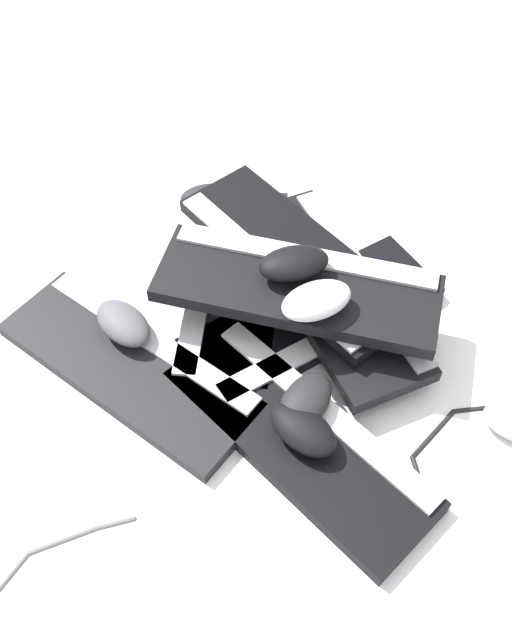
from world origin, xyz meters
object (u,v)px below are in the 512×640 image
object	(u,v)px
keyboard_1	(129,366)
mouse_7	(316,300)
keyboard_3	(314,319)
mouse_6	(303,429)
keyboard_5	(293,257)
mouse_5	(265,291)
keyboard_0	(234,281)
mouse_1	(294,263)
keyboard_4	(332,289)
keyboard_2	(299,437)
mouse_0	(305,402)
mouse_3	(209,197)
keyboard_6	(298,286)
mouse_2	(123,323)

from	to	relation	value
keyboard_1	mouse_7	world-z (taller)	mouse_7
keyboard_3	mouse_6	distance (m)	0.23
mouse_6	mouse_7	xyz separation A→B (m)	(0.14, -0.09, 0.09)
keyboard_3	keyboard_5	size ratio (longest dim) A/B	0.98
keyboard_3	mouse_5	distance (m)	0.09
keyboard_1	mouse_5	xyz separation A→B (m)	(0.02, -0.25, 0.04)
keyboard_1	mouse_5	size ratio (longest dim) A/B	4.19
keyboard_0	mouse_1	size ratio (longest dim) A/B	4.12
keyboard_1	keyboard_3	world-z (taller)	same
keyboard_1	keyboard_4	size ratio (longest dim) A/B	1.03
mouse_6	mouse_7	bearing A→B (deg)	-54.82
keyboard_0	keyboard_2	size ratio (longest dim) A/B	0.97
keyboard_3	keyboard_5	world-z (taller)	keyboard_5
mouse_6	keyboard_0	bearing A→B (deg)	-28.55
keyboard_4	mouse_7	size ratio (longest dim) A/B	4.06
mouse_0	mouse_5	bearing A→B (deg)	45.98
mouse_0	mouse_3	bearing A→B (deg)	49.74
keyboard_5	mouse_0	world-z (taller)	keyboard_5
mouse_0	mouse_6	xyz separation A→B (m)	(-0.04, 0.02, 0.00)
keyboard_2	keyboard_4	size ratio (longest dim) A/B	1.04
keyboard_2	keyboard_3	xyz separation A→B (m)	(0.18, -0.13, 0.00)
mouse_0	mouse_3	world-z (taller)	mouse_0
mouse_0	mouse_1	bearing A→B (deg)	35.09
keyboard_1	mouse_0	distance (m)	0.29
mouse_7	keyboard_1	bearing A→B (deg)	161.41
keyboard_6	mouse_5	size ratio (longest dim) A/B	3.91
mouse_1	mouse_2	distance (m)	0.29
mouse_1	mouse_3	xyz separation A→B (m)	(0.31, 0.01, -0.12)
mouse_7	mouse_1	bearing A→B (deg)	88.16
mouse_0	mouse_6	distance (m)	0.05
keyboard_2	mouse_3	bearing A→B (deg)	-9.39
keyboard_1	keyboard_2	xyz separation A→B (m)	(-0.23, -0.18, 0.00)
keyboard_3	keyboard_4	size ratio (longest dim) A/B	1.01
keyboard_1	keyboard_4	bearing A→B (deg)	-93.93
keyboard_0	mouse_5	xyz separation A→B (m)	(-0.07, -0.02, 0.04)
mouse_3	keyboard_4	bearing A→B (deg)	-57.70
keyboard_0	keyboard_4	distance (m)	0.17
keyboard_1	keyboard_3	bearing A→B (deg)	-98.63
mouse_0	mouse_6	bearing A→B (deg)	-155.35
mouse_6	mouse_0	bearing A→B (deg)	-53.55
keyboard_4	mouse_6	world-z (taller)	mouse_6
keyboard_6	mouse_1	bearing A→B (deg)	-0.88
mouse_5	mouse_0	bearing A→B (deg)	-72.45
mouse_7	keyboard_6	bearing A→B (deg)	87.49
mouse_7	keyboard_4	bearing A→B (deg)	45.23
keyboard_0	mouse_3	bearing A→B (deg)	-12.34
keyboard_1	mouse_6	world-z (taller)	mouse_6
keyboard_3	mouse_5	size ratio (longest dim) A/B	4.12
keyboard_6	mouse_2	xyz separation A→B (m)	(0.09, 0.26, -0.05)
keyboard_3	mouse_3	world-z (taller)	mouse_3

